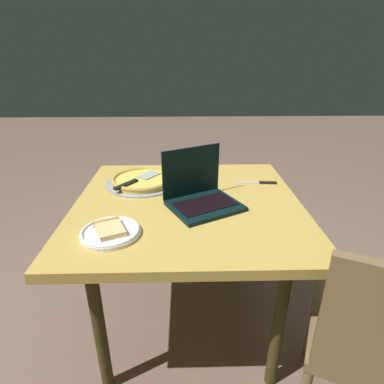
{
  "coord_description": "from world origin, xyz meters",
  "views": [
    {
      "loc": [
        -0.01,
        -1.3,
        1.37
      ],
      "look_at": [
        0.02,
        -0.01,
        0.79
      ],
      "focal_mm": 29.24,
      "sensor_mm": 36.0,
      "label": 1
    }
  ],
  "objects": [
    {
      "name": "table_knife",
      "position": [
        0.38,
        0.21,
        0.74
      ],
      "size": [
        0.22,
        0.04,
        0.01
      ],
      "color": "silver",
      "rests_on": "dining_table"
    },
    {
      "name": "laptop",
      "position": [
        0.06,
        -0.03,
        0.79
      ],
      "size": [
        0.37,
        0.36,
        0.25
      ],
      "color": "black",
      "rests_on": "dining_table"
    },
    {
      "name": "dining_table",
      "position": [
        0.0,
        0.0,
        0.66
      ],
      "size": [
        1.04,
        1.02,
        0.74
      ],
      "color": "gold",
      "rests_on": "ground_plane"
    },
    {
      "name": "pizza_tray",
      "position": [
        -0.24,
        0.22,
        0.75
      ],
      "size": [
        0.38,
        0.38,
        0.04
      ],
      "color": "#9595A4",
      "rests_on": "dining_table"
    },
    {
      "name": "ground_plane",
      "position": [
        0.0,
        0.0,
        0.0
      ],
      "size": [
        12.0,
        12.0,
        0.0
      ],
      "primitive_type": "plane",
      "color": "#745A4D"
    },
    {
      "name": "pizza_plate",
      "position": [
        -0.3,
        -0.28,
        0.75
      ],
      "size": [
        0.23,
        0.23,
        0.04
      ],
      "color": "white",
      "rests_on": "dining_table"
    }
  ]
}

